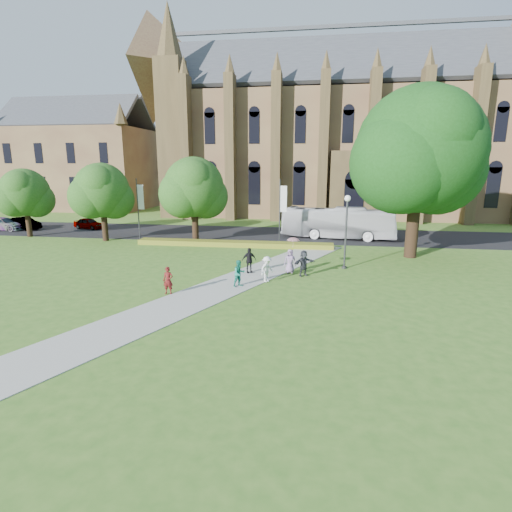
% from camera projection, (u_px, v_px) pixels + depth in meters
% --- Properties ---
extents(ground, '(160.00, 160.00, 0.00)m').
position_uv_depth(ground, '(222.00, 291.00, 23.57)').
color(ground, '#396B20').
rests_on(ground, ground).
extents(road, '(160.00, 10.00, 0.02)m').
position_uv_depth(road, '(265.00, 234.00, 42.85)').
color(road, black).
rests_on(road, ground).
extents(footpath, '(15.58, 28.54, 0.04)m').
position_uv_depth(footpath, '(225.00, 286.00, 24.53)').
color(footpath, '#B2B2A8').
rests_on(footpath, ground).
extents(flower_hedge, '(18.00, 1.40, 0.45)m').
position_uv_depth(flower_hedge, '(234.00, 244.00, 36.53)').
color(flower_hedge, '#AF8D23').
rests_on(flower_hedge, ground).
extents(cathedral, '(52.60, 18.25, 28.00)m').
position_uv_depth(cathedral, '(351.00, 124.00, 57.51)').
color(cathedral, olive).
rests_on(cathedral, ground).
extents(building_west, '(22.00, 14.00, 18.30)m').
position_uv_depth(building_west, '(81.00, 153.00, 66.93)').
color(building_west, olive).
rests_on(building_west, ground).
extents(streetlamp, '(0.44, 0.44, 5.24)m').
position_uv_depth(streetlamp, '(346.00, 223.00, 28.01)').
color(streetlamp, '#38383D').
rests_on(streetlamp, ground).
extents(large_tree, '(9.60, 9.60, 13.20)m').
position_uv_depth(large_tree, '(419.00, 150.00, 30.42)').
color(large_tree, '#332114').
rests_on(large_tree, ground).
extents(street_tree_0, '(5.20, 5.20, 7.50)m').
position_uv_depth(street_tree_0, '(102.00, 191.00, 38.15)').
color(street_tree_0, '#332114').
rests_on(street_tree_0, ground).
extents(street_tree_1, '(5.60, 5.60, 8.05)m').
position_uv_depth(street_tree_1, '(194.00, 187.00, 37.25)').
color(street_tree_1, '#332114').
rests_on(street_tree_1, ground).
extents(street_tree_2, '(4.80, 4.80, 6.95)m').
position_uv_depth(street_tree_2, '(25.00, 193.00, 40.50)').
color(street_tree_2, '#332114').
rests_on(street_tree_2, ground).
extents(banner_pole_0, '(0.70, 0.10, 6.00)m').
position_uv_depth(banner_pole_0, '(281.00, 208.00, 37.16)').
color(banner_pole_0, '#38383D').
rests_on(banner_pole_0, ground).
extents(banner_pole_1, '(0.70, 0.10, 6.00)m').
position_uv_depth(banner_pole_1, '(139.00, 205.00, 39.19)').
color(banner_pole_1, '#38383D').
rests_on(banner_pole_1, ground).
extents(tour_coach, '(11.53, 4.12, 3.14)m').
position_uv_depth(tour_coach, '(338.00, 223.00, 40.07)').
color(tour_coach, silver).
rests_on(tour_coach, road).
extents(car_0, '(3.98, 2.46, 1.27)m').
position_uv_depth(car_0, '(89.00, 223.00, 46.26)').
color(car_0, gray).
rests_on(car_0, road).
extents(car_1, '(4.52, 2.70, 1.41)m').
position_uv_depth(car_1, '(24.00, 223.00, 45.77)').
color(car_1, gray).
rests_on(car_1, road).
extents(car_2, '(4.91, 2.12, 1.41)m').
position_uv_depth(car_2, '(4.00, 224.00, 45.36)').
color(car_2, gray).
rests_on(car_2, road).
extents(pedestrian_0, '(0.60, 0.41, 1.59)m').
position_uv_depth(pedestrian_0, '(168.00, 280.00, 22.80)').
color(pedestrian_0, '#5A1514').
rests_on(pedestrian_0, footpath).
extents(pedestrian_1, '(1.01, 0.99, 1.64)m').
position_uv_depth(pedestrian_1, '(239.00, 273.00, 24.20)').
color(pedestrian_1, '#198169').
rests_on(pedestrian_1, footpath).
extents(pedestrian_2, '(1.10, 1.22, 1.64)m').
position_uv_depth(pedestrian_2, '(267.00, 269.00, 25.17)').
color(pedestrian_2, white).
rests_on(pedestrian_2, footpath).
extents(pedestrian_3, '(1.10, 0.86, 1.75)m').
position_uv_depth(pedestrian_3, '(249.00, 260.00, 27.28)').
color(pedestrian_3, black).
rests_on(pedestrian_3, footpath).
extents(pedestrian_4, '(0.85, 0.60, 1.65)m').
position_uv_depth(pedestrian_4, '(290.00, 261.00, 27.27)').
color(pedestrian_4, gray).
rests_on(pedestrian_4, footpath).
extents(pedestrian_5, '(1.61, 1.34, 1.73)m').
position_uv_depth(pedestrian_5, '(304.00, 263.00, 26.52)').
color(pedestrian_5, '#282A30').
rests_on(pedestrian_5, footpath).
extents(parasol, '(1.07, 1.07, 0.72)m').
position_uv_depth(parasol, '(293.00, 244.00, 27.08)').
color(parasol, '#DF9DB9').
rests_on(parasol, pedestrian_4).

